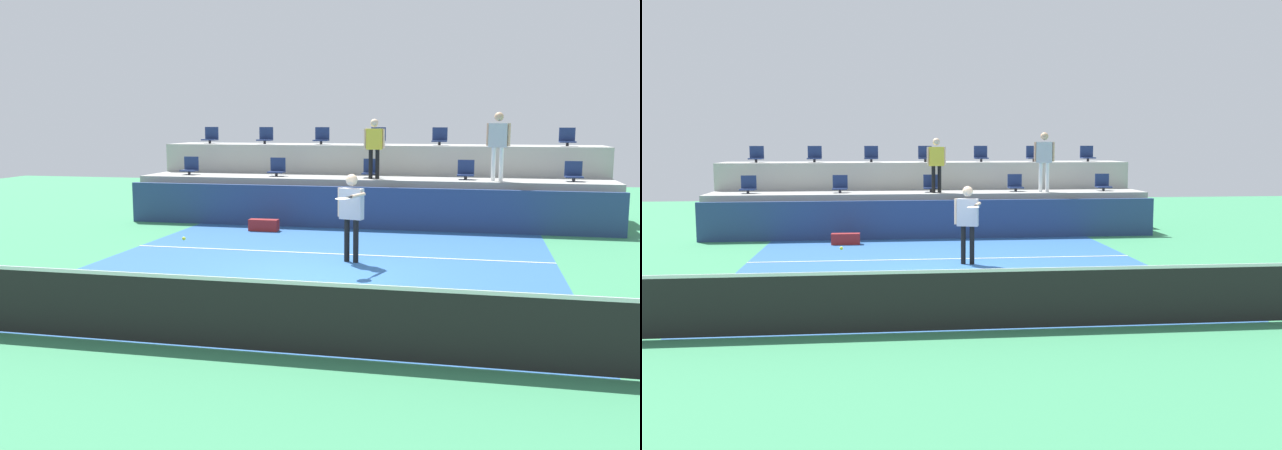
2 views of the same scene
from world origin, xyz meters
TOP-DOWN VIEW (x-y plane):
  - ground_plane at (0.00, 0.00)m, footprint 40.00×40.00m
  - court_inner_paint at (0.00, 1.00)m, footprint 9.00×10.00m
  - court_service_line at (0.00, 2.40)m, footprint 9.00×0.06m
  - tennis_net at (0.00, -4.00)m, footprint 10.48×0.08m
  - sponsor_backboard at (0.00, 6.00)m, footprint 13.00×0.16m
  - seating_tier_lower at (0.00, 7.30)m, footprint 13.00×1.80m
  - seating_tier_upper at (0.00, 9.10)m, footprint 13.00×1.80m
  - stadium_chair_lower_far_left at (-5.31, 7.23)m, footprint 0.44×0.40m
  - stadium_chair_lower_left at (-2.66, 7.23)m, footprint 0.44×0.40m
  - stadium_chair_lower_center at (0.04, 7.23)m, footprint 0.44×0.40m
  - stadium_chair_lower_right at (2.62, 7.23)m, footprint 0.44×0.40m
  - stadium_chair_lower_far_right at (5.36, 7.23)m, footprint 0.44×0.40m
  - stadium_chair_upper_far_left at (-5.36, 9.03)m, footprint 0.44×0.40m
  - stadium_chair_upper_left at (-3.55, 9.03)m, footprint 0.44×0.40m
  - stadium_chair_upper_mid_left at (-1.75, 9.03)m, footprint 0.44×0.40m
  - stadium_chair_upper_center at (-0.02, 9.03)m, footprint 0.44×0.40m
  - stadium_chair_upper_mid_right at (1.81, 9.03)m, footprint 0.44×0.40m
  - stadium_chair_upper_right at (3.55, 9.03)m, footprint 0.44×0.40m
  - stadium_chair_upper_far_right at (5.38, 9.03)m, footprint 0.44×0.40m
  - tennis_player at (0.49, 1.62)m, footprint 0.60×1.31m
  - spectator_in_grey at (0.18, 6.85)m, footprint 0.57×0.23m
  - spectator_in_white at (3.42, 6.85)m, footprint 0.61×0.29m
  - tennis_ball at (-2.19, -0.37)m, footprint 0.07×0.07m
  - equipment_bag at (-2.41, 5.10)m, footprint 0.76×0.28m

SIDE VIEW (x-z plane):
  - ground_plane at x=0.00m, z-range 0.00..0.00m
  - court_inner_paint at x=0.00m, z-range 0.00..0.01m
  - court_service_line at x=0.00m, z-range 0.01..0.01m
  - equipment_bag at x=-2.41m, z-range 0.00..0.30m
  - tennis_net at x=0.00m, z-range -0.04..1.03m
  - sponsor_backboard at x=0.00m, z-range 0.00..1.10m
  - seating_tier_lower at x=0.00m, z-range 0.00..1.25m
  - tennis_ball at x=-2.19m, z-range 0.68..0.75m
  - seating_tier_upper at x=0.00m, z-range 0.00..2.10m
  - tennis_player at x=0.49m, z-range 0.21..1.97m
  - stadium_chair_lower_far_left at x=-5.31m, z-range 1.20..1.72m
  - stadium_chair_lower_left at x=-2.66m, z-range 1.20..1.72m
  - stadium_chair_lower_center at x=0.04m, z-range 1.20..1.72m
  - stadium_chair_lower_right at x=2.62m, z-range 1.20..1.72m
  - stadium_chair_lower_far_right at x=5.36m, z-range 1.20..1.72m
  - spectator_in_grey at x=0.18m, z-range 1.41..3.02m
  - stadium_chair_upper_far_left at x=-5.36m, z-range 2.05..2.57m
  - stadium_chair_upper_left at x=-3.55m, z-range 2.05..2.57m
  - stadium_chair_upper_mid_left at x=-1.75m, z-range 2.05..2.57m
  - stadium_chair_upper_center at x=-0.02m, z-range 2.05..2.57m
  - stadium_chair_upper_mid_right at x=1.81m, z-range 2.05..2.57m
  - stadium_chair_upper_right at x=3.55m, z-range 2.05..2.57m
  - stadium_chair_upper_far_right at x=5.38m, z-range 2.05..2.57m
  - spectator_in_white at x=3.42m, z-range 1.45..3.23m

